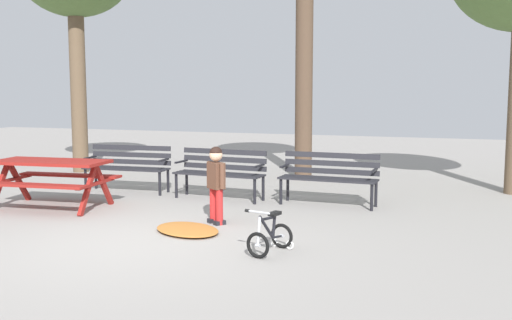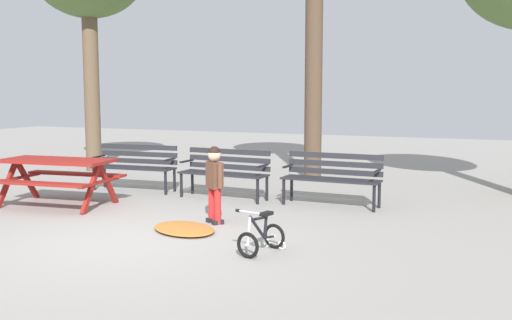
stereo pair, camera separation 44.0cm
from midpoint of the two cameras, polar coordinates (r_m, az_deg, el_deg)
name	(u,v)px [view 2 (the right image)]	position (r m, az deg, el deg)	size (l,w,h in m)	color
ground	(128,240)	(7.71, -10.54, -7.55)	(36.00, 36.00, 0.00)	gray
picnic_table	(57,170)	(10.14, -17.31, -0.90)	(1.92, 1.51, 0.79)	maroon
park_bench_far_left	(136,163)	(11.37, -10.34, -0.32)	(1.63, 0.56, 0.85)	#232328
park_bench_left	(225,169)	(10.37, -1.73, -0.89)	(1.63, 0.56, 0.85)	#232328
park_bench_right	(332,175)	(9.82, 8.58, -1.39)	(1.61, 0.51, 0.85)	#232328
child_standing	(215,178)	(8.40, -2.49, -1.74)	(0.35, 0.29, 1.10)	red
kids_bicycle	(262,236)	(6.95, 2.37, -7.29)	(0.47, 0.62, 0.54)	black
leaf_pile	(184,229)	(8.08, -5.32, -6.54)	(1.02, 0.71, 0.07)	#B26B2D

